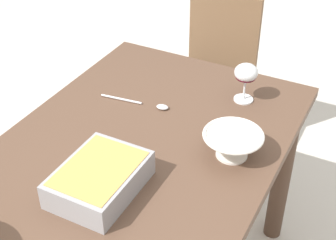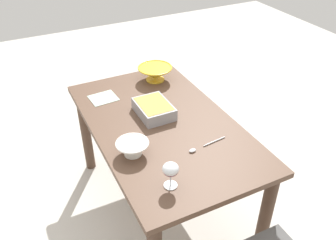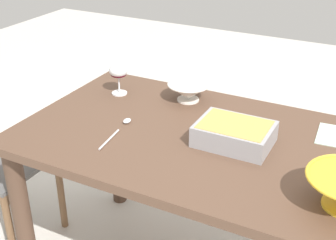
# 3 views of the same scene
# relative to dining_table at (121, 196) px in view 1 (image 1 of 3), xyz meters

# --- Properties ---
(dining_table) EXTENTS (1.49, 0.87, 0.77)m
(dining_table) POSITION_rel_dining_table_xyz_m (0.00, 0.00, 0.00)
(dining_table) COLOR brown
(dining_table) RESTS_ON ground_plane
(chair) EXTENTS (0.46, 0.40, 0.88)m
(chair) POSITION_rel_dining_table_xyz_m (1.11, 0.15, -0.17)
(chair) COLOR #595959
(chair) RESTS_ON ground_plane
(wine_glass) EXTENTS (0.09, 0.09, 0.15)m
(wine_glass) POSITION_rel_dining_table_xyz_m (0.53, -0.21, 0.23)
(wine_glass) COLOR white
(wine_glass) RESTS_ON dining_table
(casserole_dish) EXTENTS (0.28, 0.21, 0.08)m
(casserole_dish) POSITION_rel_dining_table_xyz_m (-0.11, -0.01, 0.17)
(casserole_dish) COLOR #99999E
(casserole_dish) RESTS_ON dining_table
(small_bowl) EXTENTS (0.19, 0.19, 0.09)m
(small_bowl) POSITION_rel_dining_table_xyz_m (0.21, -0.29, 0.17)
(small_bowl) COLOR white
(small_bowl) RESTS_ON dining_table
(serving_spoon) EXTENTS (0.05, 0.27, 0.01)m
(serving_spoon) POSITION_rel_dining_table_xyz_m (0.34, 0.09, 0.13)
(serving_spoon) COLOR silver
(serving_spoon) RESTS_ON dining_table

